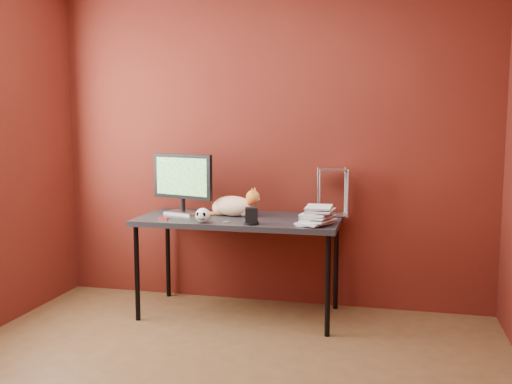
% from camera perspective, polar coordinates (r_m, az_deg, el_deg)
% --- Properties ---
extents(room, '(3.52, 3.52, 2.61)m').
position_cam_1_polar(room, '(2.86, -5.94, 6.67)').
color(room, '#53361C').
rests_on(room, ground).
extents(desk, '(1.50, 0.70, 0.75)m').
position_cam_1_polar(desk, '(4.28, -1.67, -3.21)').
color(desk, black).
rests_on(desk, ground).
extents(monitor, '(0.52, 0.24, 0.47)m').
position_cam_1_polar(monitor, '(4.44, -7.35, 1.14)').
color(monitor, '#A6A7AB').
rests_on(monitor, desk).
extents(cat, '(0.48, 0.22, 0.23)m').
position_cam_1_polar(cat, '(4.33, -2.27, -1.38)').
color(cat, orange).
rests_on(cat, desk).
extents(skull_mug, '(0.11, 0.11, 0.10)m').
position_cam_1_polar(skull_mug, '(4.05, -5.34, -2.34)').
color(skull_mug, silver).
rests_on(skull_mug, desk).
extents(speaker, '(0.10, 0.10, 0.12)m').
position_cam_1_polar(speaker, '(3.97, -0.45, -2.47)').
color(speaker, black).
rests_on(speaker, desk).
extents(book_stack, '(0.27, 0.30, 1.45)m').
position_cam_1_polar(book_stack, '(3.97, 5.13, 7.19)').
color(book_stack, beige).
rests_on(book_stack, desk).
extents(wire_rack, '(0.24, 0.21, 0.36)m').
position_cam_1_polar(wire_rack, '(4.35, 7.67, -0.03)').
color(wire_rack, '#A6A7AB').
rests_on(wire_rack, desk).
extents(pocket_knife, '(0.08, 0.04, 0.02)m').
position_cam_1_polar(pocket_knife, '(4.22, -9.24, -2.66)').
color(pocket_knife, '#9F0C1A').
rests_on(pocket_knife, desk).
extents(black_gadget, '(0.06, 0.05, 0.02)m').
position_cam_1_polar(black_gadget, '(3.99, -0.18, -3.04)').
color(black_gadget, black).
rests_on(black_gadget, desk).
extents(washer, '(0.05, 0.05, 0.00)m').
position_cam_1_polar(washer, '(4.08, -2.94, -2.99)').
color(washer, '#A6A7AB').
rests_on(washer, desk).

